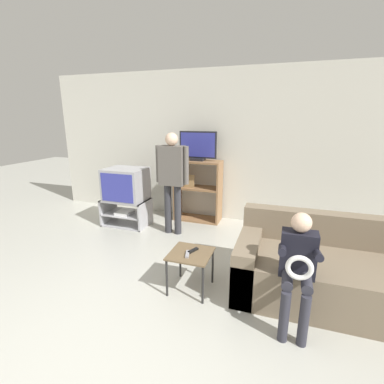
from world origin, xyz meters
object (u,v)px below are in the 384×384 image
remote_control_white (187,254)px  couch (334,273)px  tv_stand (126,212)px  person_standing_adult (172,174)px  remote_control_black (193,250)px  television_flat (198,147)px  television_main (126,184)px  snack_table (191,258)px  media_shelf (198,190)px  person_seated_child (298,262)px

remote_control_white → couch: couch is taller
tv_stand → person_standing_adult: (0.90, -0.08, 0.74)m
tv_stand → couch: couch is taller
tv_stand → remote_control_black: 2.18m
television_flat → person_standing_adult: person_standing_adult is taller
remote_control_black → couch: couch is taller
television_main → snack_table: size_ratio=1.50×
television_flat → media_shelf: bearing=-57.9°
snack_table → person_standing_adult: (-0.76, 1.35, 0.59)m
media_shelf → snack_table: bearing=-74.5°
media_shelf → television_main: bearing=-149.7°
television_main → snack_table: (1.63, -1.42, -0.34)m
couch → person_seated_child: person_seated_child is taller
remote_control_white → person_standing_adult: bearing=103.3°
media_shelf → remote_control_black: (0.58, -2.00, -0.11)m
media_shelf → television_flat: (-0.01, 0.02, 0.76)m
television_main → media_shelf: media_shelf is taller
television_main → remote_control_white: size_ratio=4.53×
person_standing_adult → couch: bearing=-24.9°
remote_control_black → remote_control_white: bearing=-83.4°
tv_stand → television_main: size_ratio=1.18×
television_main → remote_control_black: size_ratio=4.53×
tv_stand → person_seated_child: person_seated_child is taller
person_standing_adult → person_seated_child: size_ratio=1.53×
media_shelf → couch: 2.64m
remote_control_black → television_main: bearing=163.6°
couch → person_seated_child: (-0.39, -0.54, 0.33)m
snack_table → couch: size_ratio=0.22×
media_shelf → person_seated_child: media_shelf is taller
couch → person_standing_adult: size_ratio=1.22×
media_shelf → remote_control_black: media_shelf is taller
remote_control_black → couch: bearing=35.2°
television_flat → couch: 2.84m
media_shelf → tv_stand: bearing=-150.4°
television_flat → remote_control_black: size_ratio=4.54×
television_main → television_flat: television_flat is taller
remote_control_white → person_seated_child: person_seated_child is taller
snack_table → remote_control_black: size_ratio=3.01×
media_shelf → remote_control_white: media_shelf is taller
television_main → person_standing_adult: 0.91m
snack_table → person_standing_adult: person_standing_adult is taller
television_main → media_shelf: (1.07, 0.62, -0.17)m
snack_table → remote_control_white: size_ratio=3.01×
television_main → television_flat: 1.37m
snack_table → person_seated_child: 1.08m
television_main → media_shelf: 1.25m
television_flat → remote_control_black: television_flat is taller
person_standing_adult → remote_control_black: bearing=-59.4°
media_shelf → snack_table: 2.13m
remote_control_black → person_seated_child: size_ratio=0.14×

